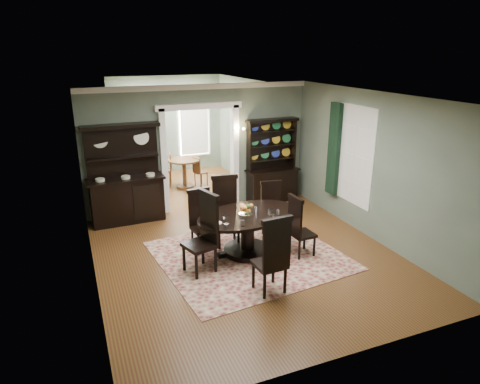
% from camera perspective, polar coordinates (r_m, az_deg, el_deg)
% --- Properties ---
extents(room, '(5.51, 6.01, 3.01)m').
position_cam_1_polar(room, '(7.68, 1.04, 1.93)').
color(room, brown).
rests_on(room, ground).
extents(parlor, '(3.51, 3.50, 3.01)m').
position_cam_1_polar(parlor, '(12.79, -8.72, 8.23)').
color(parlor, brown).
rests_on(parlor, ground).
extents(doorway_trim, '(2.08, 0.25, 2.57)m').
position_cam_1_polar(doorway_trim, '(10.37, -5.40, 6.50)').
color(doorway_trim, white).
rests_on(doorway_trim, floor).
extents(right_window, '(0.15, 1.47, 2.12)m').
position_cam_1_polar(right_window, '(9.72, 13.77, 5.12)').
color(right_window, white).
rests_on(right_window, wall_right).
extents(wall_sconce, '(0.27, 0.21, 0.21)m').
position_cam_1_polar(wall_sconce, '(10.48, -0.17, 8.23)').
color(wall_sconce, '#BA7731').
rests_on(wall_sconce, back_wall_right).
extents(rug, '(3.59, 3.36, 0.01)m').
position_cam_1_polar(rug, '(8.30, 1.19, -8.45)').
color(rug, maroon).
rests_on(rug, floor).
extents(dining_table, '(2.31, 2.29, 0.82)m').
position_cam_1_polar(dining_table, '(8.17, 1.02, -4.55)').
color(dining_table, black).
rests_on(dining_table, rug).
extents(centerpiece, '(1.33, 0.86, 0.22)m').
position_cam_1_polar(centerpiece, '(7.95, 0.79, -2.78)').
color(centerpiece, white).
rests_on(centerpiece, dining_table).
extents(chair_far_left, '(0.49, 0.47, 1.21)m').
position_cam_1_polar(chair_far_left, '(8.43, -5.26, -3.37)').
color(chair_far_left, black).
rests_on(chair_far_left, rug).
extents(chair_far_mid, '(0.59, 0.57, 1.41)m').
position_cam_1_polar(chair_far_mid, '(8.58, -1.93, -2.14)').
color(chair_far_mid, black).
rests_on(chair_far_mid, rug).
extents(chair_far_right, '(0.50, 0.49, 1.18)m').
position_cam_1_polar(chair_far_right, '(8.97, 4.23, -2.07)').
color(chair_far_right, black).
rests_on(chair_far_right, rug).
extents(chair_end_left, '(0.64, 0.66, 1.45)m').
position_cam_1_polar(chair_end_left, '(7.52, -4.72, -5.13)').
color(chair_end_left, black).
rests_on(chair_end_left, rug).
extents(chair_end_right, '(0.45, 0.47, 1.21)m').
position_cam_1_polar(chair_end_right, '(8.11, 7.79, -4.38)').
color(chair_end_right, black).
rests_on(chair_end_right, rug).
extents(chair_near, '(0.54, 0.51, 1.37)m').
position_cam_1_polar(chair_near, '(6.80, 4.47, -8.25)').
color(chair_near, black).
rests_on(chair_near, rug).
extents(sideboard, '(1.71, 0.66, 2.22)m').
position_cam_1_polar(sideboard, '(9.98, -14.94, 0.46)').
color(sideboard, black).
rests_on(sideboard, floor).
extents(welsh_dresser, '(1.37, 0.54, 2.12)m').
position_cam_1_polar(welsh_dresser, '(11.02, 4.26, 2.72)').
color(welsh_dresser, black).
rests_on(welsh_dresser, floor).
extents(parlor_table, '(0.89, 0.89, 0.83)m').
position_cam_1_polar(parlor_table, '(12.17, -7.44, 3.04)').
color(parlor_table, '#502C16').
rests_on(parlor_table, parlor_floor).
extents(parlor_chair_left, '(0.44, 0.43, 0.95)m').
position_cam_1_polar(parlor_chair_left, '(12.40, -9.67, 3.07)').
color(parlor_chair_left, '#502C16').
rests_on(parlor_chair_left, parlor_floor).
extents(parlor_chair_right, '(0.41, 0.40, 0.85)m').
position_cam_1_polar(parlor_chair_right, '(12.27, -5.45, 2.82)').
color(parlor_chair_right, '#502C16').
rests_on(parlor_chair_right, parlor_floor).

